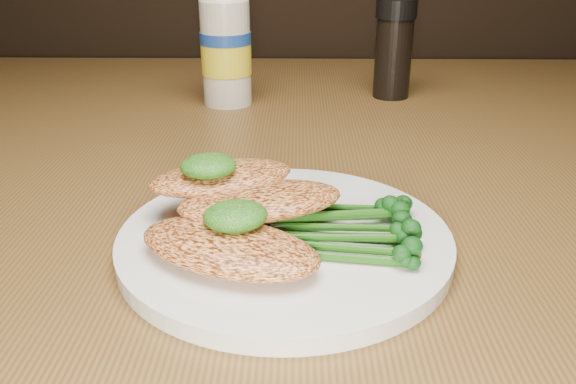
{
  "coord_description": "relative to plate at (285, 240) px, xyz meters",
  "views": [
    {
      "loc": [
        0.01,
        0.43,
        0.97
      ],
      "look_at": [
        0.01,
        0.81,
        0.79
      ],
      "focal_mm": 36.83,
      "sensor_mm": 36.0,
      "label": 1
    }
  ],
  "objects": [
    {
      "name": "plate",
      "position": [
        0.0,
        0.0,
        0.0
      ],
      "size": [
        0.24,
        0.24,
        0.01
      ],
      "primitive_type": "cylinder",
      "color": "white",
      "rests_on": "dining_table"
    },
    {
      "name": "chicken_front",
      "position": [
        -0.04,
        -0.04,
        0.02
      ],
      "size": [
        0.14,
        0.11,
        0.02
      ],
      "primitive_type": "ellipsoid",
      "rotation": [
        0.0,
        0.0,
        -0.41
      ],
      "color": "#F4944D",
      "rests_on": "plate"
    },
    {
      "name": "chicken_mid",
      "position": [
        -0.02,
        0.01,
        0.02
      ],
      "size": [
        0.13,
        0.09,
        0.02
      ],
      "primitive_type": "ellipsoid",
      "rotation": [
        0.0,
        0.0,
        0.29
      ],
      "color": "#F4944D",
      "rests_on": "plate"
    },
    {
      "name": "chicken_back",
      "position": [
        -0.05,
        0.04,
        0.03
      ],
      "size": [
        0.12,
        0.09,
        0.02
      ],
      "primitive_type": "ellipsoid",
      "rotation": [
        0.0,
        0.0,
        0.38
      ],
      "color": "#F4944D",
      "rests_on": "plate"
    },
    {
      "name": "pesto_front",
      "position": [
        -0.03,
        -0.02,
        0.03
      ],
      "size": [
        0.05,
        0.05,
        0.02
      ],
      "primitive_type": "ellipsoid",
      "rotation": [
        0.0,
        0.0,
        0.33
      ],
      "color": "black",
      "rests_on": "chicken_front"
    },
    {
      "name": "pesto_back",
      "position": [
        -0.06,
        0.03,
        0.05
      ],
      "size": [
        0.04,
        0.04,
        0.02
      ],
      "primitive_type": "ellipsoid",
      "rotation": [
        0.0,
        0.0,
        0.04
      ],
      "color": "black",
      "rests_on": "chicken_back"
    },
    {
      "name": "broccolini_bundle",
      "position": [
        0.04,
        -0.01,
        0.02
      ],
      "size": [
        0.12,
        0.09,
        0.02
      ],
      "primitive_type": null,
      "rotation": [
        0.0,
        0.0,
        0.04
      ],
      "color": "#1D5111",
      "rests_on": "plate"
    },
    {
      "name": "mayo_bottle",
      "position": [
        -0.08,
        0.37,
        0.08
      ],
      "size": [
        0.07,
        0.07,
        0.18
      ],
      "primitive_type": null,
      "rotation": [
        0.0,
        0.0,
        0.09
      ],
      "color": "beige",
      "rests_on": "dining_table"
    },
    {
      "name": "pepper_grinder",
      "position": [
        0.13,
        0.41,
        0.06
      ],
      "size": [
        0.06,
        0.06,
        0.13
      ],
      "primitive_type": null,
      "rotation": [
        0.0,
        0.0,
        0.18
      ],
      "color": "black",
      "rests_on": "dining_table"
    }
  ]
}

